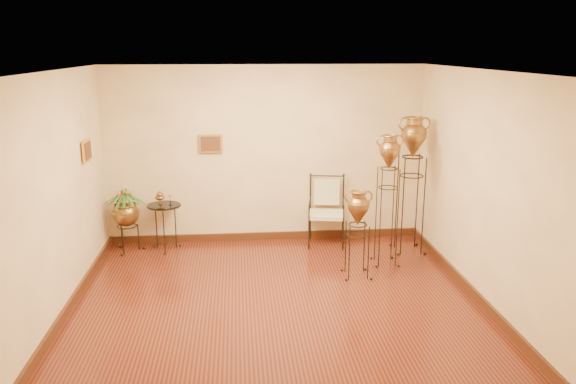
{
  "coord_description": "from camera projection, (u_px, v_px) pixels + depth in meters",
  "views": [
    {
      "loc": [
        -0.44,
        -6.21,
        3.06
      ],
      "look_at": [
        0.25,
        1.3,
        1.1
      ],
      "focal_mm": 35.0,
      "sensor_mm": 36.0,
      "label": 1
    }
  ],
  "objects": [
    {
      "name": "amphora_short",
      "position": [
        357.0,
        233.0,
        7.58
      ],
      "size": [
        0.49,
        0.49,
        1.23
      ],
      "rotation": [
        0.0,
        0.0,
        -0.43
      ],
      "color": "black",
      "rests_on": "ground"
    },
    {
      "name": "planter_urn",
      "position": [
        126.0,
        210.0,
        8.52
      ],
      "size": [
        0.76,
        0.76,
        1.16
      ],
      "rotation": [
        0.0,
        0.0,
        -0.27
      ],
      "color": "black",
      "rests_on": "ground"
    },
    {
      "name": "side_table",
      "position": [
        165.0,
        226.0,
        8.64
      ],
      "size": [
        0.59,
        0.59,
        0.92
      ],
      "rotation": [
        0.0,
        0.0,
        0.22
      ],
      "color": "black",
      "rests_on": "ground"
    },
    {
      "name": "ground",
      "position": [
        277.0,
        307.0,
        6.8
      ],
      "size": [
        5.0,
        5.0,
        0.0
      ],
      "primitive_type": "plane",
      "color": "#572814",
      "rests_on": "ground"
    },
    {
      "name": "amphora_tall",
      "position": [
        387.0,
        199.0,
        7.94
      ],
      "size": [
        0.47,
        0.47,
        1.9
      ],
      "rotation": [
        0.0,
        0.0,
        -0.33
      ],
      "color": "black",
      "rests_on": "ground"
    },
    {
      "name": "amphora_mid",
      "position": [
        411.0,
        184.0,
        8.42
      ],
      "size": [
        0.53,
        0.53,
        2.1
      ],
      "rotation": [
        0.0,
        0.0,
        0.14
      ],
      "color": "black",
      "rests_on": "ground"
    },
    {
      "name": "room_shell",
      "position": [
        276.0,
        167.0,
        6.37
      ],
      "size": [
        5.02,
        5.02,
        2.81
      ],
      "color": "#FDDCA3",
      "rests_on": "ground"
    },
    {
      "name": "armchair",
      "position": [
        326.0,
        212.0,
        8.81
      ],
      "size": [
        0.7,
        0.66,
        1.09
      ],
      "rotation": [
        0.0,
        0.0,
        -0.17
      ],
      "color": "black",
      "rests_on": "ground"
    }
  ]
}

